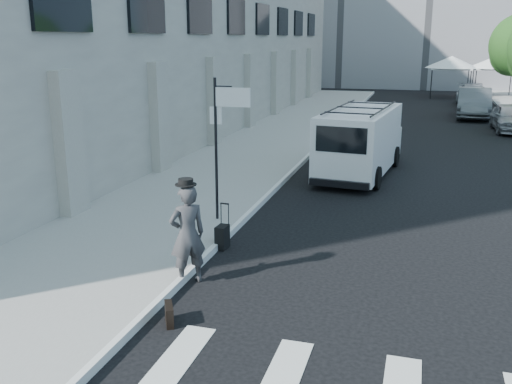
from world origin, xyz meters
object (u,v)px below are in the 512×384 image
Objects in this scene: suitcase at (222,237)px; parked_car_b at (474,103)px; parked_car_a at (511,118)px; businessman at (187,235)px; parked_car_c at (473,96)px; cargo_van at (361,141)px; briefcase at (169,314)px.

suitcase is 25.54m from parked_car_b.
parked_car_a is 0.79× the size of parked_car_b.
parked_car_c is at bearing -145.04° from businessman.
cargo_van is (2.11, 8.20, 0.89)m from suitcase.
briefcase is at bearing -80.69° from suitcase.
parked_car_b is at bearing -147.11° from businessman.
parked_car_c is at bearing 93.34° from parked_car_a.
parked_car_c is at bearing 83.10° from cargo_van.
parked_car_b is at bearing 48.03° from briefcase.
parked_car_b is at bearing 79.66° from cargo_van.
briefcase is 0.09× the size of parked_car_c.
cargo_van is 1.47× the size of parked_car_a.
briefcase is 28.89m from parked_car_b.
suitcase reaches higher than briefcase.
parked_car_b is at bearing 78.19° from suitcase.
briefcase is 24.43m from parked_car_a.
suitcase is at bearing -132.52° from businessman.
businessman reaches higher than parked_car_b.
businessman is 4.41× the size of briefcase.
parked_car_b reaches higher than parked_car_a.
parked_car_b is at bearing 103.77° from parked_car_a.
parked_car_a is at bearing 67.28° from cargo_van.
parked_car_b reaches higher than suitcase.
businessman is 27.39m from parked_car_b.
cargo_van is 1.16× the size of parked_car_b.
briefcase is 11.91m from cargo_van.
cargo_van is 17.07m from parked_car_b.
suitcase is 0.19× the size of parked_car_b.
cargo_van reaches higher than parked_car_a.
businessman reaches higher than briefcase.
parked_car_a is 0.84× the size of parked_car_c.
cargo_van is at bearing -105.51° from parked_car_c.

